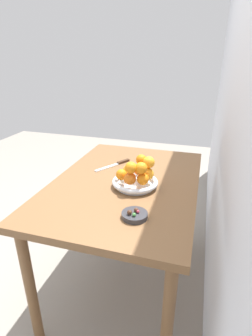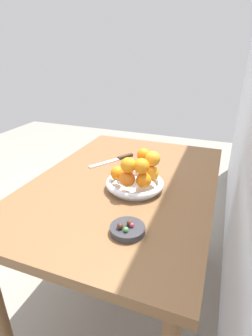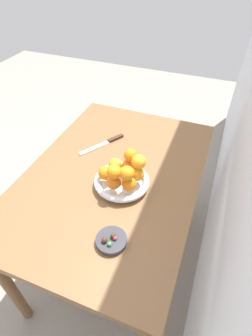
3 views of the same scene
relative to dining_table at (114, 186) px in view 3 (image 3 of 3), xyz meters
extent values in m
plane|color=gray|center=(0.00, 0.00, -0.65)|extent=(6.00, 6.00, 0.00)
cube|color=brown|center=(0.00, 0.00, 0.07)|extent=(1.10, 0.76, 0.04)
cylinder|color=brown|center=(-0.49, -0.32, -0.30)|extent=(0.05, 0.05, 0.70)
cylinder|color=brown|center=(0.49, -0.32, -0.30)|extent=(0.05, 0.05, 0.70)
cylinder|color=brown|center=(-0.49, 0.32, -0.30)|extent=(0.05, 0.05, 0.70)
cylinder|color=silver|center=(0.06, 0.07, 0.10)|extent=(0.19, 0.19, 0.01)
torus|color=silver|center=(0.06, 0.07, 0.12)|extent=(0.24, 0.24, 0.03)
cylinder|color=#333338|center=(0.33, 0.14, 0.10)|extent=(0.11, 0.11, 0.02)
sphere|color=orange|center=(0.10, 0.12, 0.16)|extent=(0.06, 0.06, 0.06)
sphere|color=orange|center=(0.04, 0.13, 0.16)|extent=(0.06, 0.06, 0.06)
sphere|color=orange|center=(0.00, 0.08, 0.16)|extent=(0.06, 0.06, 0.06)
sphere|color=orange|center=(0.02, 0.02, 0.16)|extent=(0.06, 0.06, 0.06)
sphere|color=orange|center=(0.08, 0.00, 0.16)|extent=(0.06, 0.06, 0.06)
sphere|color=orange|center=(0.11, 0.05, 0.16)|extent=(0.06, 0.06, 0.06)
sphere|color=orange|center=(0.12, 0.06, 0.22)|extent=(0.06, 0.06, 0.06)
sphere|color=orange|center=(0.03, 0.13, 0.22)|extent=(0.06, 0.06, 0.06)
sphere|color=orange|center=(0.10, 0.11, 0.22)|extent=(0.06, 0.06, 0.06)
sphere|color=orange|center=(0.00, 0.08, 0.22)|extent=(0.06, 0.06, 0.06)
sphere|color=#472819|center=(0.32, 0.14, 0.12)|extent=(0.02, 0.02, 0.02)
sphere|color=#4C9947|center=(0.35, 0.14, 0.12)|extent=(0.02, 0.02, 0.02)
sphere|color=#C6384C|center=(0.33, 0.15, 0.12)|extent=(0.01, 0.01, 0.01)
sphere|color=#472819|center=(0.35, 0.12, 0.12)|extent=(0.02, 0.02, 0.02)
cube|color=#3F2819|center=(-0.24, -0.09, 0.10)|extent=(0.09, 0.06, 0.01)
cube|color=silver|center=(-0.13, -0.16, 0.09)|extent=(0.16, 0.11, 0.01)
camera|label=1|loc=(1.22, 0.37, 0.71)|focal=28.00mm
camera|label=2|loc=(0.95, 0.37, 0.61)|focal=28.00mm
camera|label=3|loc=(0.78, 0.37, 0.90)|focal=28.00mm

